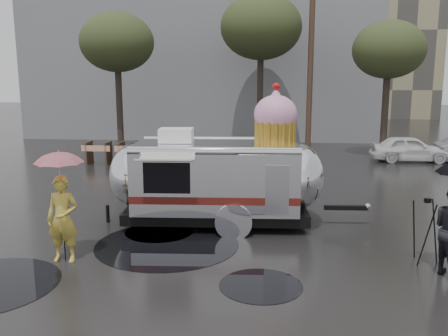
# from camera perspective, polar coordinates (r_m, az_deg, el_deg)

# --- Properties ---
(ground) EXTENTS (120.00, 120.00, 0.00)m
(ground) POSITION_cam_1_polar(r_m,az_deg,el_deg) (11.02, 1.96, -9.47)
(ground) COLOR black
(ground) RESTS_ON ground
(puddles) EXTENTS (7.24, 5.56, 0.01)m
(puddles) POSITION_cam_1_polar(r_m,az_deg,el_deg) (10.66, -11.50, -10.39)
(puddles) COLOR black
(puddles) RESTS_ON ground
(grey_building) EXTENTS (22.00, 12.00, 13.00)m
(grey_building) POSITION_cam_1_polar(r_m,az_deg,el_deg) (34.73, -1.98, 15.27)
(grey_building) COLOR slate
(grey_building) RESTS_ON ground
(utility_pole) EXTENTS (1.60, 0.28, 9.00)m
(utility_pole) POSITION_cam_1_polar(r_m,az_deg,el_deg) (24.39, 10.38, 12.55)
(utility_pole) COLOR #473323
(utility_pole) RESTS_ON ground
(tree_left) EXTENTS (3.64, 3.64, 6.95)m
(tree_left) POSITION_cam_1_polar(r_m,az_deg,el_deg) (24.60, -12.76, 14.46)
(tree_left) COLOR #382D26
(tree_left) RESTS_ON ground
(tree_mid) EXTENTS (4.20, 4.20, 8.03)m
(tree_mid) POSITION_cam_1_polar(r_m,az_deg,el_deg) (25.45, 4.48, 16.49)
(tree_mid) COLOR #382D26
(tree_mid) RESTS_ON ground
(tree_right) EXTENTS (3.36, 3.36, 6.42)m
(tree_right) POSITION_cam_1_polar(r_m,az_deg,el_deg) (23.94, 19.21, 13.22)
(tree_right) COLOR #382D26
(tree_right) RESTS_ON ground
(barricade_row) EXTENTS (4.30, 0.80, 1.00)m
(barricade_row) POSITION_cam_1_polar(r_m,az_deg,el_deg) (21.47, -11.10, 1.80)
(barricade_row) COLOR #473323
(barricade_row) RESTS_ON ground
(airstream_trailer) EXTENTS (7.00, 2.92, 3.77)m
(airstream_trailer) POSITION_cam_1_polar(r_m,az_deg,el_deg) (12.36, -0.52, -0.83)
(airstream_trailer) COLOR silver
(airstream_trailer) RESTS_ON ground
(person_left) EXTENTS (0.67, 0.46, 1.84)m
(person_left) POSITION_cam_1_polar(r_m,az_deg,el_deg) (10.51, -18.81, -5.82)
(person_left) COLOR gold
(person_left) RESTS_ON ground
(umbrella_pink) EXTENTS (1.21, 1.21, 2.38)m
(umbrella_pink) POSITION_cam_1_polar(r_m,az_deg,el_deg) (10.27, -19.17, -0.23)
(umbrella_pink) COLOR pink
(umbrella_pink) RESTS_ON ground
(tripod) EXTENTS (0.57, 0.54, 1.39)m
(tripod) POSITION_cam_1_polar(r_m,az_deg,el_deg) (10.76, 23.10, -6.36)
(tripod) COLOR black
(tripod) RESTS_ON ground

